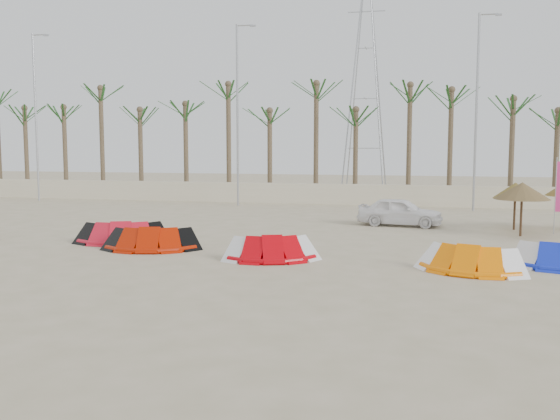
% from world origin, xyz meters
% --- Properties ---
extents(ground, '(120.00, 120.00, 0.00)m').
position_xyz_m(ground, '(0.00, 0.00, 0.00)').
color(ground, '#BBA98E').
rests_on(ground, ground).
extents(boundary_wall, '(60.00, 0.30, 1.30)m').
position_xyz_m(boundary_wall, '(0.00, 22.00, 0.65)').
color(boundary_wall, beige).
rests_on(boundary_wall, ground).
extents(palm_line, '(52.00, 4.00, 7.70)m').
position_xyz_m(palm_line, '(0.67, 23.50, 6.44)').
color(palm_line, brown).
rests_on(palm_line, ground).
extents(lamp_a, '(1.25, 0.14, 11.00)m').
position_xyz_m(lamp_a, '(-19.96, 20.00, 5.77)').
color(lamp_a, '#A5A8AD').
rests_on(lamp_a, ground).
extents(lamp_b, '(1.25, 0.14, 11.00)m').
position_xyz_m(lamp_b, '(-5.96, 20.00, 5.77)').
color(lamp_b, '#A5A8AD').
rests_on(lamp_b, ground).
extents(lamp_c, '(1.25, 0.14, 11.00)m').
position_xyz_m(lamp_c, '(8.04, 20.00, 5.77)').
color(lamp_c, '#A5A8AD').
rests_on(lamp_c, ground).
extents(pylon, '(3.00, 3.00, 14.00)m').
position_xyz_m(pylon, '(1.00, 28.00, 0.00)').
color(pylon, '#A5A8AD').
rests_on(pylon, ground).
extents(kite_red_left, '(3.80, 2.49, 0.90)m').
position_xyz_m(kite_red_left, '(-5.95, 5.08, 0.42)').
color(kite_red_left, red).
rests_on(kite_red_left, ground).
extents(kite_red_mid, '(3.64, 2.20, 0.90)m').
position_xyz_m(kite_red_mid, '(-4.17, 3.85, 0.42)').
color(kite_red_mid, '#A41600').
rests_on(kite_red_mid, ground).
extents(kite_red_right, '(3.39, 2.33, 0.90)m').
position_xyz_m(kite_red_right, '(0.54, 2.86, 0.42)').
color(kite_red_right, '#BA0009').
rests_on(kite_red_right, ground).
extents(kite_orange, '(3.47, 2.31, 0.90)m').
position_xyz_m(kite_orange, '(6.70, 2.36, 0.42)').
color(kite_orange, '#FF7400').
rests_on(kite_orange, ground).
extents(parasol_left, '(1.95, 1.95, 2.11)m').
position_xyz_m(parasol_left, '(9.22, 12.24, 1.75)').
color(parasol_left, '#4C331E').
rests_on(parasol_left, ground).
extents(parasol_mid, '(2.25, 2.25, 2.23)m').
position_xyz_m(parasol_mid, '(9.23, 10.24, 1.88)').
color(parasol_mid, '#4C331E').
rests_on(parasol_mid, ground).
extents(flag_pink, '(0.45, 0.04, 3.25)m').
position_xyz_m(flag_pink, '(10.85, 11.17, 1.93)').
color(flag_pink, '#A5A8AD').
rests_on(flag_pink, ground).
extents(car, '(4.04, 2.03, 1.32)m').
position_xyz_m(car, '(4.23, 12.45, 0.66)').
color(car, white).
rests_on(car, ground).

